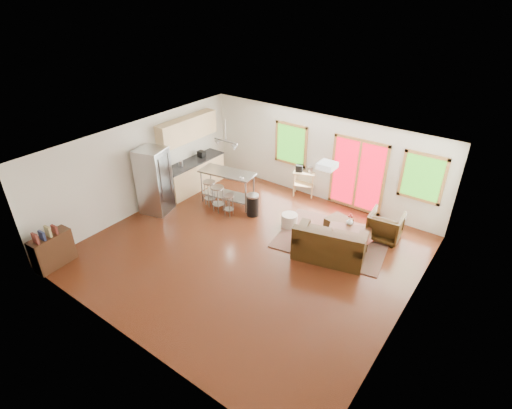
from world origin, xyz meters
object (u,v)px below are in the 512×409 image
Objects in this scene: armchair at (385,224)px; ottoman at (338,225)px; coffee_table at (350,232)px; refrigerator at (154,181)px; kitchen_cart at (304,175)px; loveseat at (329,245)px; rug at (332,239)px; island at (227,182)px.

armchair is 1.20m from ottoman.
coffee_table is at bearing 47.16° from armchair.
refrigerator is at bearing -162.14° from coffee_table.
armchair is 0.83× the size of kitchen_cart.
loveseat is 1.85× the size of kitchen_cart.
ottoman is 5.20m from refrigerator.
coffee_table reaches higher than ottoman.
rug is at bearing 94.21° from loveseat.
coffee_table is (0.17, 0.78, 0.01)m from loveseat.
rug is 2.28× the size of coffee_table.
refrigerator is at bearing -156.03° from ottoman.
loveseat is 0.97× the size of refrigerator.
loveseat is at bearing -74.48° from ottoman.
rug is 2.74× the size of kitchen_cart.
coffee_table is 0.67m from ottoman.
loveseat is 1.77m from armchair.
refrigerator is at bearing 17.54° from armchair.
armchair is 0.43× the size of refrigerator.
kitchen_cart reaches higher than armchair.
coffee_table is 2.82m from kitchen_cart.
rug is 1.43× the size of refrigerator.
kitchen_cart is (2.91, 3.29, -0.27)m from refrigerator.
ottoman is 3.41m from island.
rug is 0.85m from loveseat.
loveseat is at bearing -71.34° from rug.
kitchen_cart is at bearing 32.65° from refrigerator.
loveseat is 3.21m from kitchen_cart.
kitchen_cart reaches higher than loveseat.
armchair is at bearing 49.40° from loveseat.
island is at bearing -177.62° from coffee_table.
armchair reaches higher than rug.
island is at bearing 6.66° from armchair.
armchair is 6.34m from refrigerator.
loveseat is at bearing -48.52° from kitchen_cart.
kitchen_cart is (1.54, 1.77, -0.03)m from island.
armchair is 1.47× the size of ottoman.
refrigerator reaches higher than rug.
refrigerator reaches higher than island.
loveseat is 1.25m from ottoman.
island is at bearing 32.03° from refrigerator.
kitchen_cart is at bearing 49.01° from island.
coffee_table is at bearing 63.41° from loveseat.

